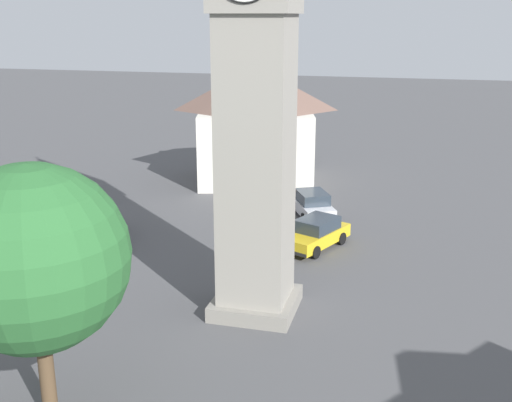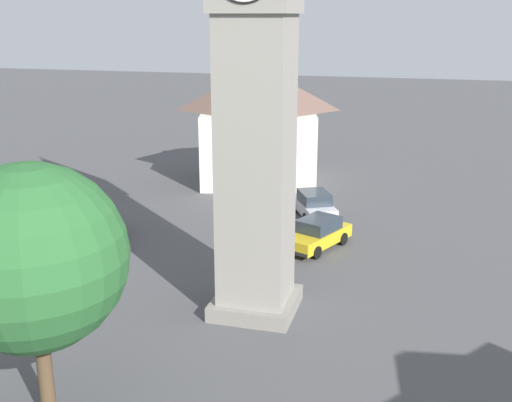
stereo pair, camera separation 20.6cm
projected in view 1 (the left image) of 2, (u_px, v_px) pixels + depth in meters
name	position (u px, v px, depth m)	size (l,w,h in m)	color
ground_plane	(256.00, 310.00, 24.93)	(200.00, 200.00, 0.00)	#4C4C4F
car_blue_kerb	(316.00, 233.00, 31.42)	(3.18, 4.46, 1.53)	gold
car_silver_kerb	(95.00, 224.00, 32.77)	(3.42, 4.44, 1.53)	black
car_red_corner	(312.00, 204.00, 36.28)	(3.38, 4.44, 1.53)	silver
tree	(34.00, 258.00, 16.82)	(5.22, 5.22, 7.62)	brown
building_shop_left	(256.00, 123.00, 43.25)	(9.60, 8.89, 8.04)	silver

